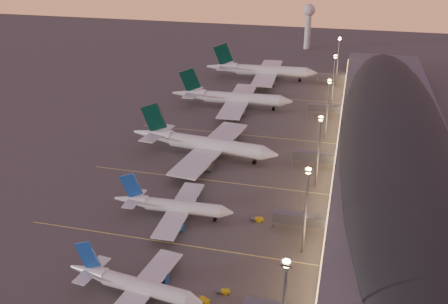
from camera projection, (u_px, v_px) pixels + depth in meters
ground at (179, 234)px, 145.74m from camera, size 700.00×700.00×0.00m
airliner_narrow_south at (134, 285)px, 119.63m from camera, size 36.14×32.48×12.90m
airliner_narrow_north at (173, 206)px, 153.29m from camera, size 38.19×34.06×13.66m
airliner_wide_near at (203, 144)px, 194.08m from camera, size 60.98×55.94×19.51m
airliner_wide_mid at (232, 98)px, 247.12m from camera, size 60.63×55.22×19.41m
airliner_wide_far at (261, 71)px, 293.66m from camera, size 65.78×59.93×21.06m
terminal_building at (392, 136)px, 192.01m from camera, size 56.35×255.00×17.46m
light_masts at (325, 115)px, 187.77m from camera, size 2.20×217.20×25.90m
radar_tower at (308, 19)px, 364.33m from camera, size 9.00×9.00×32.50m
lane_markings at (215, 174)px, 181.09m from camera, size 90.00×180.36×0.00m
baggage_tug_b at (224, 292)px, 121.74m from camera, size 3.34×1.82×0.94m
baggage_tug_c at (258, 219)px, 151.99m from camera, size 3.68×1.75×1.08m
baggage_tug_d at (202, 300)px, 118.90m from camera, size 4.01×2.99×1.12m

